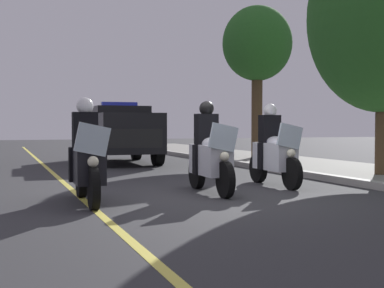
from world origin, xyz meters
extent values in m
plane|color=#333335|center=(0.00, 0.00, 0.00)|extent=(80.00, 80.00, 0.00)
cube|color=#9E9B93|center=(0.00, 3.49, 0.07)|extent=(48.00, 0.24, 0.15)
cube|color=#E0D14C|center=(0.00, -2.19, 0.00)|extent=(48.00, 0.12, 0.01)
cylinder|color=black|center=(0.71, -2.21, 0.32)|extent=(0.64, 0.14, 0.64)
cylinder|color=black|center=(-0.79, -2.17, 0.32)|extent=(0.64, 0.16, 0.64)
cube|color=black|center=(-0.02, -2.19, 0.62)|extent=(1.21, 0.47, 0.56)
ellipsoid|color=black|center=(0.03, -2.19, 0.92)|extent=(0.57, 0.33, 0.24)
cube|color=silver|center=(0.61, -2.21, 1.05)|extent=(0.07, 0.56, 0.53)
sphere|color=#F9F4CC|center=(0.67, -2.21, 0.72)|extent=(0.17, 0.17, 0.17)
sphere|color=red|center=(0.48, -2.36, 0.98)|extent=(0.09, 0.09, 0.09)
sphere|color=#1933F2|center=(0.49, -2.04, 0.98)|extent=(0.09, 0.09, 0.09)
cube|color=black|center=(-0.25, -2.18, 1.18)|extent=(0.29, 0.41, 0.60)
cube|color=black|center=(-0.18, -1.99, 0.62)|extent=(0.18, 0.14, 0.56)
cube|color=black|center=(-0.19, -2.39, 0.62)|extent=(0.18, 0.14, 0.56)
sphere|color=white|center=(-0.23, -2.18, 1.58)|extent=(0.28, 0.28, 0.28)
cylinder|color=black|center=(0.20, 0.15, 0.32)|extent=(0.64, 0.14, 0.64)
cylinder|color=black|center=(-1.30, 0.19, 0.32)|extent=(0.64, 0.16, 0.64)
cube|color=silver|center=(-0.53, 0.17, 0.62)|extent=(1.21, 0.47, 0.56)
ellipsoid|color=silver|center=(-0.48, 0.17, 0.92)|extent=(0.57, 0.33, 0.24)
cube|color=silver|center=(0.10, 0.15, 1.05)|extent=(0.07, 0.56, 0.53)
sphere|color=#F9F4CC|center=(0.16, 0.15, 0.72)|extent=(0.17, 0.17, 0.17)
sphere|color=red|center=(-0.04, 0.00, 0.98)|extent=(0.09, 0.09, 0.09)
sphere|color=#1933F2|center=(-0.03, 0.32, 0.98)|extent=(0.09, 0.09, 0.09)
cube|color=black|center=(-0.76, 0.18, 1.18)|extent=(0.29, 0.41, 0.60)
cube|color=black|center=(-0.70, 0.37, 0.62)|extent=(0.18, 0.14, 0.56)
cube|color=black|center=(-0.71, -0.03, 0.62)|extent=(0.18, 0.14, 0.56)
sphere|color=black|center=(-0.74, 0.18, 1.58)|extent=(0.28, 0.28, 0.28)
cylinder|color=black|center=(-0.40, 1.83, 0.32)|extent=(0.64, 0.14, 0.64)
cylinder|color=black|center=(-1.89, 1.86, 0.32)|extent=(0.64, 0.16, 0.64)
cube|color=silver|center=(-1.13, 1.84, 0.62)|extent=(1.21, 0.47, 0.56)
ellipsoid|color=silver|center=(-1.08, 1.84, 0.92)|extent=(0.57, 0.33, 0.24)
cube|color=silver|center=(-0.50, 1.83, 1.05)|extent=(0.07, 0.56, 0.53)
sphere|color=#F9F4CC|center=(-0.44, 1.83, 0.72)|extent=(0.17, 0.17, 0.17)
sphere|color=red|center=(-0.63, 1.67, 0.98)|extent=(0.09, 0.09, 0.09)
sphere|color=#1933F2|center=(-0.62, 1.99, 0.98)|extent=(0.09, 0.09, 0.09)
cube|color=black|center=(-1.36, 1.85, 1.18)|extent=(0.29, 0.41, 0.60)
cube|color=black|center=(-1.29, 2.05, 0.62)|extent=(0.18, 0.14, 0.56)
cube|color=black|center=(-1.30, 1.65, 0.62)|extent=(0.18, 0.14, 0.56)
sphere|color=white|center=(-1.34, 1.85, 1.58)|extent=(0.28, 0.28, 0.28)
cube|color=black|center=(-9.00, 0.31, 1.02)|extent=(4.95, 2.02, 1.24)
cube|color=black|center=(-9.30, 0.32, 1.72)|extent=(2.44, 1.81, 0.36)
cube|color=#2633D8|center=(-9.10, 0.32, 1.98)|extent=(0.31, 1.21, 0.14)
cube|color=black|center=(-6.60, 0.26, 0.88)|extent=(0.16, 1.62, 0.56)
cylinder|color=black|center=(-7.43, 1.18, 0.40)|extent=(0.81, 0.30, 0.80)
cylinder|color=black|center=(-7.47, -0.62, 0.40)|extent=(0.81, 0.30, 0.80)
cylinder|color=black|center=(-10.53, 1.25, 0.40)|extent=(0.81, 0.30, 0.80)
cylinder|color=black|center=(-10.57, -0.55, 0.40)|extent=(0.81, 0.30, 0.80)
cylinder|color=#4C3823|center=(-1.65, 4.99, 1.25)|extent=(0.29, 0.29, 2.30)
ellipsoid|color=#286023|center=(-1.65, 4.99, 3.80)|extent=(3.51, 3.51, 4.48)
cylinder|color=#4C3823|center=(-8.63, 5.28, 1.66)|extent=(0.40, 0.40, 3.12)
ellipsoid|color=#286023|center=(-8.63, 5.28, 4.23)|extent=(2.51, 2.51, 2.70)
camera|label=1|loc=(8.56, -3.52, 1.26)|focal=49.51mm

